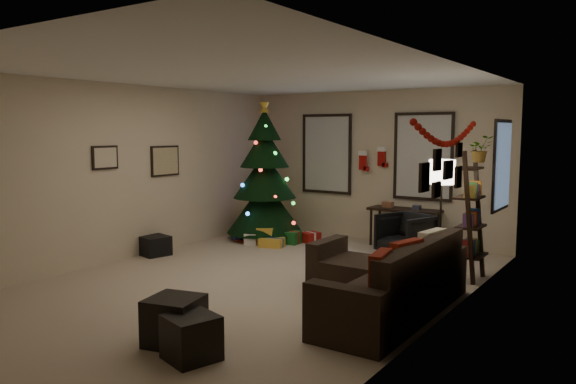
% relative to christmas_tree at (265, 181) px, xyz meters
% --- Properties ---
extents(floor, '(7.00, 7.00, 0.00)m').
position_rel_christmas_tree_xyz_m(floor, '(1.66, -2.44, -1.07)').
color(floor, tan).
rests_on(floor, ground).
extents(ceiling, '(7.00, 7.00, 0.00)m').
position_rel_christmas_tree_xyz_m(ceiling, '(1.66, -2.44, 1.63)').
color(ceiling, white).
rests_on(ceiling, floor).
extents(wall_back, '(5.00, 0.00, 5.00)m').
position_rel_christmas_tree_xyz_m(wall_back, '(1.66, 1.06, 0.28)').
color(wall_back, beige).
rests_on(wall_back, floor).
extents(wall_left, '(0.00, 7.00, 7.00)m').
position_rel_christmas_tree_xyz_m(wall_left, '(-0.84, -2.44, 0.28)').
color(wall_left, beige).
rests_on(wall_left, floor).
extents(wall_right, '(0.00, 7.00, 7.00)m').
position_rel_christmas_tree_xyz_m(wall_right, '(4.16, -2.44, 0.28)').
color(wall_right, beige).
rests_on(wall_right, floor).
extents(window_back_left, '(1.05, 0.06, 1.50)m').
position_rel_christmas_tree_xyz_m(window_back_left, '(0.71, 1.03, 0.48)').
color(window_back_left, '#728CB2').
rests_on(window_back_left, wall_back).
extents(window_back_right, '(1.05, 0.06, 1.50)m').
position_rel_christmas_tree_xyz_m(window_back_right, '(2.61, 1.03, 0.48)').
color(window_back_right, '#728CB2').
rests_on(window_back_right, wall_back).
extents(window_right_wall, '(0.06, 0.90, 1.30)m').
position_rel_christmas_tree_xyz_m(window_right_wall, '(4.13, 0.11, 0.43)').
color(window_right_wall, '#728CB2').
rests_on(window_right_wall, wall_right).
extents(christmas_tree, '(1.39, 1.39, 2.59)m').
position_rel_christmas_tree_xyz_m(christmas_tree, '(0.00, 0.00, 0.00)').
color(christmas_tree, black).
rests_on(christmas_tree, floor).
extents(presents, '(1.51, 1.19, 0.30)m').
position_rel_christmas_tree_xyz_m(presents, '(0.15, -0.11, -0.95)').
color(presents, '#14591E').
rests_on(presents, floor).
extents(sofa, '(1.72, 2.52, 0.83)m').
position_rel_christmas_tree_xyz_m(sofa, '(3.52, -2.45, -0.80)').
color(sofa, black).
rests_on(sofa, floor).
extents(pillow_red_a, '(0.19, 0.45, 0.44)m').
position_rel_christmas_tree_xyz_m(pillow_red_a, '(3.87, -3.40, -0.43)').
color(pillow_red_a, maroon).
rests_on(pillow_red_a, sofa).
extents(pillow_red_b, '(0.22, 0.46, 0.44)m').
position_rel_christmas_tree_xyz_m(pillow_red_b, '(3.87, -2.76, -0.43)').
color(pillow_red_b, maroon).
rests_on(pillow_red_b, sofa).
extents(pillow_cream, '(0.20, 0.46, 0.45)m').
position_rel_christmas_tree_xyz_m(pillow_cream, '(3.87, -2.00, -0.44)').
color(pillow_cream, beige).
rests_on(pillow_cream, sofa).
extents(ottoman_near, '(0.56, 0.56, 0.45)m').
position_rel_christmas_tree_xyz_m(ottoman_near, '(2.31, -4.55, -0.85)').
color(ottoman_near, black).
rests_on(ottoman_near, floor).
extents(ottoman_far, '(0.52, 0.52, 0.39)m').
position_rel_christmas_tree_xyz_m(ottoman_far, '(2.69, -4.73, -0.87)').
color(ottoman_far, black).
rests_on(ottoman_far, floor).
extents(desk, '(1.23, 0.44, 0.66)m').
position_rel_christmas_tree_xyz_m(desk, '(2.39, 0.78, -0.49)').
color(desk, black).
rests_on(desk, floor).
extents(desk_chair, '(0.85, 0.82, 0.69)m').
position_rel_christmas_tree_xyz_m(desk_chair, '(2.69, 0.13, -0.73)').
color(desk_chair, black).
rests_on(desk_chair, floor).
extents(bookshelf, '(0.30, 0.51, 1.74)m').
position_rel_christmas_tree_xyz_m(bookshelf, '(3.96, -0.73, -0.23)').
color(bookshelf, black).
rests_on(bookshelf, floor).
extents(potted_plant, '(0.55, 0.55, 0.47)m').
position_rel_christmas_tree_xyz_m(potted_plant, '(3.96, -0.48, 0.73)').
color(potted_plant, '#4C4C4C').
rests_on(potted_plant, bookshelf).
extents(floor_lamp, '(0.34, 0.34, 1.61)m').
position_rel_christmas_tree_xyz_m(floor_lamp, '(3.61, -0.95, 0.27)').
color(floor_lamp, black).
rests_on(floor_lamp, floor).
extents(art_map, '(0.04, 0.60, 0.50)m').
position_rel_christmas_tree_xyz_m(art_map, '(-0.82, -1.66, 0.42)').
color(art_map, black).
rests_on(art_map, wall_left).
extents(art_abstract, '(0.04, 0.45, 0.35)m').
position_rel_christmas_tree_xyz_m(art_abstract, '(-0.82, -2.85, 0.52)').
color(art_abstract, black).
rests_on(art_abstract, wall_left).
extents(gallery, '(0.03, 1.25, 0.54)m').
position_rel_christmas_tree_xyz_m(gallery, '(4.14, -2.51, 0.50)').
color(gallery, black).
rests_on(gallery, wall_right).
extents(garland, '(0.08, 1.90, 0.30)m').
position_rel_christmas_tree_xyz_m(garland, '(4.11, -2.32, 0.90)').
color(garland, '#A5140C').
rests_on(garland, wall_right).
extents(stocking_left, '(0.20, 0.05, 0.36)m').
position_rel_christmas_tree_xyz_m(stocking_left, '(1.51, 0.95, 0.38)').
color(stocking_left, '#990F0C').
rests_on(stocking_left, wall_back).
extents(stocking_right, '(0.20, 0.05, 0.36)m').
position_rel_christmas_tree_xyz_m(stocking_right, '(1.84, 1.03, 0.46)').
color(stocking_right, '#990F0C').
rests_on(stocking_right, wall_back).
extents(storage_bin, '(0.69, 0.54, 0.31)m').
position_rel_christmas_tree_xyz_m(storage_bin, '(-0.77, -2.05, -0.92)').
color(storage_bin, black).
rests_on(storage_bin, floor).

